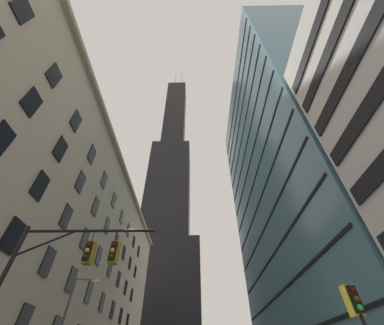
% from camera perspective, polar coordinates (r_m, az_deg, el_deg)
% --- Properties ---
extents(station_building, '(12.73, 61.09, 28.03)m').
position_cam_1_polar(station_building, '(38.40, -29.54, -18.05)').
color(station_building, '#BCAF93').
rests_on(station_building, ground).
extents(dark_skyscraper, '(28.10, 28.10, 184.87)m').
position_cam_1_polar(dark_skyscraper, '(106.49, -6.14, -12.78)').
color(dark_skyscraper, black).
rests_on(dark_skyscraper, ground).
extents(glass_office_midrise, '(17.71, 35.37, 53.74)m').
position_cam_1_polar(glass_office_midrise, '(43.60, 25.57, -1.77)').
color(glass_office_midrise, teal).
rests_on(glass_office_midrise, ground).
extents(traffic_signal_mast, '(6.71, 0.63, 6.73)m').
position_cam_1_polar(traffic_signal_mast, '(12.93, -29.03, -21.82)').
color(traffic_signal_mast, black).
rests_on(traffic_signal_mast, sidewalk_left).
extents(traffic_light_near_right, '(0.40, 0.63, 3.72)m').
position_cam_1_polar(traffic_light_near_right, '(11.79, 35.50, -27.06)').
color(traffic_light_near_right, black).
rests_on(traffic_light_near_right, sidewalk_right).
extents(street_lamppost, '(2.07, 0.32, 7.02)m').
position_cam_1_polar(street_lamppost, '(22.82, -28.40, -30.78)').
color(street_lamppost, '#47474C').
rests_on(street_lamppost, sidewalk_left).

